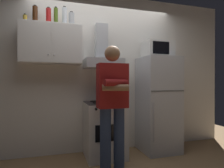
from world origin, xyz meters
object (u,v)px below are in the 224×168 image
at_px(microwave, 158,50).
at_px(cooking_pot, 115,98).
at_px(upper_cabinet, 51,44).
at_px(range_hood, 103,57).
at_px(bottle_canister_steel, 72,20).
at_px(bottle_spice_jar, 25,19).
at_px(refrigerator, 158,104).
at_px(bottle_vodka_clear, 65,16).
at_px(bottle_soda_red, 49,16).
at_px(bottle_rum_dark, 35,15).
at_px(person_standing, 112,104).
at_px(stove_oven, 104,129).
at_px(bottle_olive_oil, 56,16).

height_order(microwave, cooking_pot, microwave).
bearing_deg(upper_cabinet, range_hood, 0.09).
bearing_deg(bottle_canister_steel, bottle_spice_jar, -179.20).
xyz_separation_m(refrigerator, cooking_pot, (-0.82, -0.12, 0.13)).
distance_m(cooking_pot, bottle_vodka_clear, 1.47).
height_order(refrigerator, cooking_pot, refrigerator).
bearing_deg(bottle_vodka_clear, bottle_soda_red, 174.32).
xyz_separation_m(refrigerator, bottle_soda_red, (-1.79, 0.12, 1.37)).
xyz_separation_m(range_hood, bottle_rum_dark, (-1.03, 0.04, 0.59)).
bearing_deg(cooking_pot, bottle_spice_jar, 169.68).
distance_m(person_standing, bottle_rum_dark, 1.80).
distance_m(microwave, cooking_pot, 1.16).
height_order(refrigerator, bottle_rum_dark, bottle_rum_dark).
bearing_deg(upper_cabinet, person_standing, -44.26).
distance_m(bottle_rum_dark, bottle_vodka_clear, 0.43).
height_order(cooking_pot, bottle_rum_dark, bottle_rum_dark).
bearing_deg(microwave, bottle_canister_steel, 175.77).
bearing_deg(cooking_pot, stove_oven, 137.51).
xyz_separation_m(stove_oven, bottle_rum_dark, (-1.03, 0.17, 1.75)).
xyz_separation_m(refrigerator, microwave, (-0.00, 0.02, 0.94)).
xyz_separation_m(range_hood, bottle_canister_steel, (-0.50, -0.00, 0.56)).
bearing_deg(bottle_spice_jar, bottle_soda_red, 1.21).
relative_size(microwave, person_standing, 0.29).
xyz_separation_m(bottle_soda_red, bottle_spice_jar, (-0.33, -0.01, -0.07)).
xyz_separation_m(upper_cabinet, bottle_soda_red, (-0.04, -0.00, 0.42)).
xyz_separation_m(cooking_pot, bottle_rum_dark, (-1.16, 0.29, 1.25)).
bearing_deg(bottle_canister_steel, cooking_pot, -21.33).
height_order(stove_oven, bottle_olive_oil, bottle_olive_oil).
xyz_separation_m(range_hood, refrigerator, (0.95, -0.13, -0.80)).
relative_size(person_standing, bottle_spice_jar, 13.18).
xyz_separation_m(refrigerator, bottle_olive_oil, (-1.68, 0.11, 1.38)).
height_order(upper_cabinet, bottle_vodka_clear, bottle_vodka_clear).
relative_size(refrigerator, microwave, 3.33).
distance_m(refrigerator, bottle_spice_jar, 2.49).
bearing_deg(bottle_vodka_clear, stove_oven, -9.42).
distance_m(range_hood, bottle_rum_dark, 1.19).
bearing_deg(bottle_soda_red, bottle_olive_oil, -5.31).
bearing_deg(range_hood, refrigerator, -7.55).
bearing_deg(stove_oven, range_hood, 90.00).
height_order(bottle_soda_red, bottle_spice_jar, bottle_soda_red).
bearing_deg(bottle_soda_red, person_standing, -42.72).
distance_m(range_hood, person_standing, 1.01).
distance_m(stove_oven, refrigerator, 1.02).
bearing_deg(microwave, bottle_olive_oil, 176.77).
relative_size(stove_oven, refrigerator, 0.55).
bearing_deg(microwave, stove_oven, -178.85).
bearing_deg(stove_oven, bottle_rum_dark, 170.64).
distance_m(microwave, bottle_spice_jar, 2.15).
height_order(upper_cabinet, microwave, upper_cabinet).
bearing_deg(bottle_soda_red, bottle_rum_dark, 166.47).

